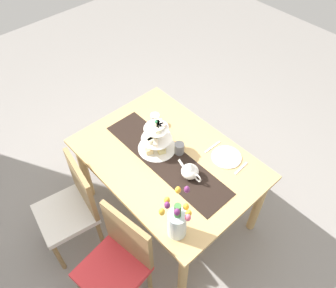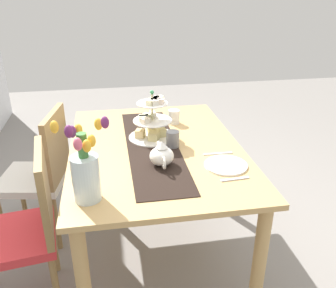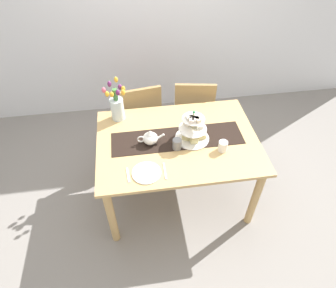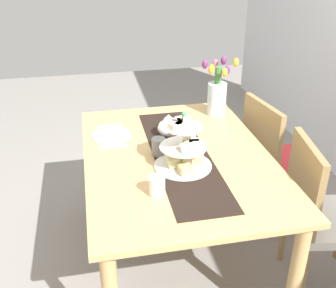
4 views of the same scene
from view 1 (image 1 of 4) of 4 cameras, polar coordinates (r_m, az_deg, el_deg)
ground_plane at (r=3.27m, az=-0.03°, el=-10.82°), size 8.00×8.00×0.00m
dining_table at (r=2.73m, az=-0.04°, el=-3.76°), size 1.41×1.00×0.76m
chair_left at (r=2.52m, az=-8.32°, el=-18.65°), size 0.48×0.48×0.91m
chair_right at (r=2.80m, az=-15.72°, el=-9.81°), size 0.48×0.48×0.91m
table_runner at (r=2.63m, az=-0.34°, el=-2.45°), size 1.15×0.30×0.00m
tiered_cake_stand at (r=2.62m, az=-1.97°, el=0.76°), size 0.30×0.30×0.30m
teapot at (r=2.49m, az=3.70°, el=-4.55°), size 0.24×0.13×0.14m
tulip_vase at (r=2.16m, az=1.56°, el=-12.66°), size 0.20×0.24×0.38m
dinner_plate_left at (r=2.67m, az=9.76°, el=-2.16°), size 0.23×0.23×0.01m
fork_left at (r=2.63m, az=12.12°, el=-3.98°), size 0.03×0.15×0.01m
knife_left at (r=2.73m, az=7.47°, el=-0.46°), size 0.02×0.17×0.01m
mug_grey at (r=2.63m, az=1.91°, el=-0.73°), size 0.08×0.08×0.09m
mug_white_text at (r=2.86m, az=-2.18°, el=4.20°), size 0.08×0.08×0.09m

